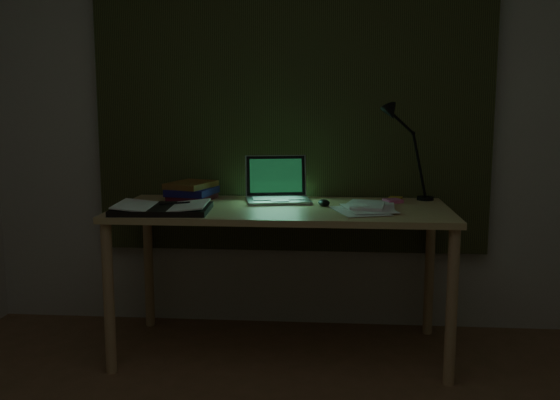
# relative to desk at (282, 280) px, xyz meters

# --- Properties ---
(wall_back) EXTENTS (3.50, 0.00, 2.50)m
(wall_back) POSITION_rel_desk_xyz_m (0.02, 0.45, 0.87)
(wall_back) COLOR beige
(wall_back) RESTS_ON ground
(curtain) EXTENTS (2.20, 0.06, 2.00)m
(curtain) POSITION_rel_desk_xyz_m (0.02, 0.41, 1.07)
(curtain) COLOR #2E3219
(curtain) RESTS_ON wall_back
(desk) EXTENTS (1.68, 0.73, 0.77)m
(desk) POSITION_rel_desk_xyz_m (0.00, 0.00, 0.00)
(desk) COLOR #D7B274
(desk) RESTS_ON floor
(laptop) EXTENTS (0.40, 0.43, 0.24)m
(laptop) POSITION_rel_desk_xyz_m (-0.03, 0.15, 0.50)
(laptop) COLOR #A5A5AA
(laptop) RESTS_ON desk
(open_textbook) EXTENTS (0.47, 0.35, 0.04)m
(open_textbook) POSITION_rel_desk_xyz_m (-0.56, -0.19, 0.40)
(open_textbook) COLOR white
(open_textbook) RESTS_ON desk
(book_stack) EXTENTS (0.27, 0.30, 0.10)m
(book_stack) POSITION_rel_desk_xyz_m (-0.51, 0.20, 0.44)
(book_stack) COLOR white
(book_stack) RESTS_ON desk
(loose_papers) EXTENTS (0.41, 0.43, 0.02)m
(loose_papers) POSITION_rel_desk_xyz_m (0.38, -0.00, 0.39)
(loose_papers) COLOR white
(loose_papers) RESTS_ON desk
(mouse) EXTENTS (0.08, 0.10, 0.03)m
(mouse) POSITION_rel_desk_xyz_m (0.21, 0.04, 0.40)
(mouse) COLOR black
(mouse) RESTS_ON desk
(sticky_yellow) EXTENTS (0.08, 0.08, 0.01)m
(sticky_yellow) POSITION_rel_desk_xyz_m (0.60, 0.30, 0.39)
(sticky_yellow) COLOR gold
(sticky_yellow) RESTS_ON desk
(sticky_pink) EXTENTS (0.11, 0.11, 0.02)m
(sticky_pink) POSITION_rel_desk_xyz_m (0.57, 0.19, 0.39)
(sticky_pink) COLOR pink
(sticky_pink) RESTS_ON desk
(desk_lamp) EXTENTS (0.38, 0.33, 0.49)m
(desk_lamp) POSITION_rel_desk_xyz_m (0.76, 0.29, 0.63)
(desk_lamp) COLOR black
(desk_lamp) RESTS_ON desk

